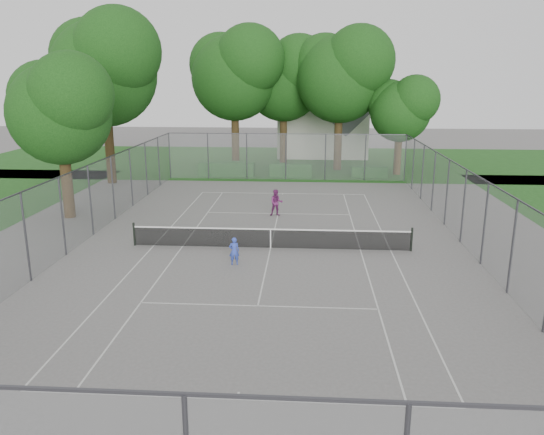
# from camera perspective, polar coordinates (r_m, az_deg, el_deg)

# --- Properties ---
(ground) EXTENTS (120.00, 120.00, 0.00)m
(ground) POSITION_cam_1_polar(r_m,az_deg,el_deg) (24.48, -0.15, -3.32)
(ground) COLOR #615E5C
(ground) RESTS_ON ground
(grass_far) EXTENTS (60.00, 20.00, 0.00)m
(grass_far) POSITION_cam_1_polar(r_m,az_deg,el_deg) (49.82, 1.91, 6.05)
(grass_far) COLOR #194714
(grass_far) RESTS_ON ground
(court_markings) EXTENTS (11.03, 23.83, 0.01)m
(court_markings) POSITION_cam_1_polar(r_m,az_deg,el_deg) (24.48, -0.15, -3.30)
(court_markings) COLOR beige
(court_markings) RESTS_ON ground
(tennis_net) EXTENTS (12.87, 0.10, 1.10)m
(tennis_net) POSITION_cam_1_polar(r_m,az_deg,el_deg) (24.33, -0.16, -2.17)
(tennis_net) COLOR black
(tennis_net) RESTS_ON ground
(perimeter_fence) EXTENTS (18.08, 34.08, 3.52)m
(perimeter_fence) POSITION_cam_1_polar(r_m,az_deg,el_deg) (23.98, -0.16, 0.80)
(perimeter_fence) COLOR #38383D
(perimeter_fence) RESTS_ON ground
(tree_far_left) EXTENTS (8.28, 7.56, 11.90)m
(tree_far_left) POSITION_cam_1_polar(r_m,az_deg,el_deg) (46.25, -3.97, 15.51)
(tree_far_left) COLOR #332412
(tree_far_left) RESTS_ON ground
(tree_far_midleft) EXTENTS (7.83, 7.15, 11.26)m
(tree_far_midleft) POSITION_cam_1_polar(r_m,az_deg,el_deg) (48.16, 1.38, 14.99)
(tree_far_midleft) COLOR #332412
(tree_far_midleft) RESTS_ON ground
(tree_far_midright) EXTENTS (8.15, 7.44, 11.72)m
(tree_far_midright) POSITION_cam_1_polar(r_m,az_deg,el_deg) (45.04, 7.49, 15.28)
(tree_far_midright) COLOR #332412
(tree_far_midright) RESTS_ON ground
(tree_far_right) EXTENTS (5.46, 4.99, 7.86)m
(tree_far_right) POSITION_cam_1_polar(r_m,az_deg,el_deg) (43.70, 13.77, 11.51)
(tree_far_right) COLOR #332412
(tree_far_right) RESTS_ON ground
(tree_side_back) EXTENTS (8.60, 7.85, 12.36)m
(tree_side_back) POSITION_cam_1_polar(r_m,az_deg,el_deg) (40.66, -17.61, 15.42)
(tree_side_back) COLOR #332412
(tree_side_back) RESTS_ON ground
(tree_side_front) EXTENTS (6.25, 5.71, 8.98)m
(tree_side_front) POSITION_cam_1_polar(r_m,az_deg,el_deg) (30.99, -21.84, 11.11)
(tree_side_front) COLOR #332412
(tree_side_front) RESTS_ON ground
(hedge_left) EXTENTS (4.40, 1.32, 1.10)m
(hedge_left) POSITION_cam_1_polar(r_m,az_deg,el_deg) (42.68, -4.87, 5.26)
(hedge_left) COLOR #194C18
(hedge_left) RESTS_ON ground
(hedge_mid) EXTENTS (3.31, 0.94, 1.04)m
(hedge_mid) POSITION_cam_1_polar(r_m,az_deg,el_deg) (42.01, 2.03, 5.11)
(hedge_mid) COLOR #194C18
(hedge_mid) RESTS_ON ground
(hedge_right) EXTENTS (2.80, 1.03, 0.84)m
(hedge_right) POSITION_cam_1_polar(r_m,az_deg,el_deg) (42.63, 10.40, 4.88)
(hedge_right) COLOR #194C18
(hedge_right) RESTS_ON ground
(house) EXTENTS (8.64, 6.70, 10.76)m
(house) POSITION_cam_1_polar(r_m,az_deg,el_deg) (53.78, 5.46, 11.28)
(house) COLOR beige
(house) RESTS_ON ground
(girl_player) EXTENTS (0.48, 0.37, 1.19)m
(girl_player) POSITION_cam_1_polar(r_m,az_deg,el_deg) (22.27, -4.09, -3.61)
(girl_player) COLOR blue
(girl_player) RESTS_ON ground
(woman_player) EXTENTS (0.81, 0.67, 1.51)m
(woman_player) POSITION_cam_1_polar(r_m,az_deg,el_deg) (29.99, 0.47, 1.60)
(woman_player) COLOR #6E245F
(woman_player) RESTS_ON ground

